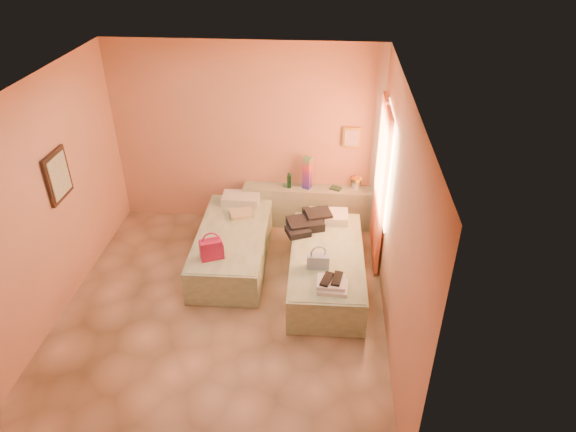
% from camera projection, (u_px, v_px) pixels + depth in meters
% --- Properties ---
extents(ground, '(4.50, 4.50, 0.00)m').
position_uv_depth(ground, '(224.00, 310.00, 6.45)').
color(ground, tan).
rests_on(ground, ground).
extents(room_walls, '(4.02, 4.51, 2.81)m').
position_uv_depth(room_walls, '(240.00, 162.00, 5.98)').
color(room_walls, tan).
rests_on(room_walls, ground).
extents(headboard_ledge, '(2.05, 0.30, 0.65)m').
position_uv_depth(headboard_ledge, '(309.00, 206.00, 7.99)').
color(headboard_ledge, '#97A385').
rests_on(headboard_ledge, ground).
extents(bed_left, '(0.93, 2.01, 0.50)m').
position_uv_depth(bed_left, '(233.00, 246.00, 7.21)').
color(bed_left, '#ACC69F').
rests_on(bed_left, ground).
extents(bed_right, '(0.93, 2.01, 0.50)m').
position_uv_depth(bed_right, '(326.00, 268.00, 6.77)').
color(bed_right, '#ACC69F').
rests_on(bed_right, ground).
extents(water_bottle, '(0.09, 0.09, 0.24)m').
position_uv_depth(water_bottle, '(289.00, 181.00, 7.77)').
color(water_bottle, '#163E25').
rests_on(water_bottle, headboard_ledge).
extents(rainbow_box, '(0.15, 0.15, 0.50)m').
position_uv_depth(rainbow_box, '(307.00, 173.00, 7.70)').
color(rainbow_box, '#B11540').
rests_on(rainbow_box, headboard_ledge).
extents(small_dish, '(0.14, 0.14, 0.03)m').
position_uv_depth(small_dish, '(286.00, 185.00, 7.86)').
color(small_dish, '#48845A').
rests_on(small_dish, headboard_ledge).
extents(green_book, '(0.20, 0.18, 0.03)m').
position_uv_depth(green_book, '(336.00, 188.00, 7.79)').
color(green_book, '#274A33').
rests_on(green_book, headboard_ledge).
extents(flower_vase, '(0.23, 0.23, 0.25)m').
position_uv_depth(flower_vase, '(356.00, 181.00, 7.76)').
color(flower_vase, silver).
rests_on(flower_vase, headboard_ledge).
extents(magenta_handbag, '(0.33, 0.26, 0.27)m').
position_uv_depth(magenta_handbag, '(211.00, 249.00, 6.48)').
color(magenta_handbag, '#B11540').
rests_on(magenta_handbag, bed_left).
extents(khaki_garment, '(0.40, 0.36, 0.06)m').
position_uv_depth(khaki_garment, '(241.00, 214.00, 7.42)').
color(khaki_garment, tan).
rests_on(khaki_garment, bed_left).
extents(clothes_pile, '(0.65, 0.65, 0.16)m').
position_uv_depth(clothes_pile, '(308.00, 223.00, 7.11)').
color(clothes_pile, black).
rests_on(clothes_pile, bed_right).
extents(blue_handbag, '(0.28, 0.13, 0.18)m').
position_uv_depth(blue_handbag, '(318.00, 261.00, 6.33)').
color(blue_handbag, '#3A5D8D').
rests_on(blue_handbag, bed_right).
extents(towel_stack, '(0.37, 0.33, 0.10)m').
position_uv_depth(towel_stack, '(333.00, 285.00, 6.00)').
color(towel_stack, white).
rests_on(towel_stack, bed_right).
extents(sandal_pair, '(0.26, 0.31, 0.03)m').
position_uv_depth(sandal_pair, '(332.00, 279.00, 5.99)').
color(sandal_pair, black).
rests_on(sandal_pair, towel_stack).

